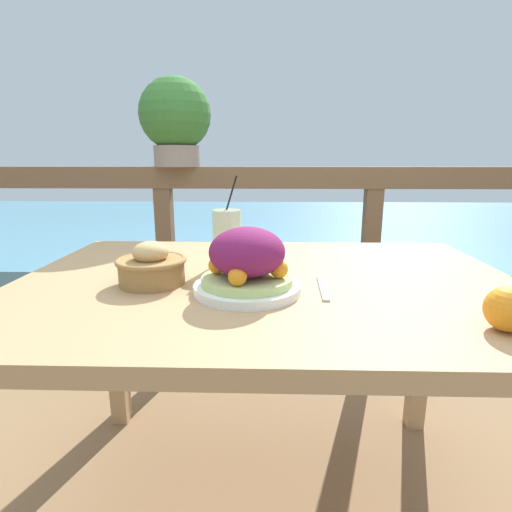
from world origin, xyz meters
TOP-DOWN VIEW (x-y plane):
  - ground_plane at (0.00, 0.00)m, footprint 12.00×12.00m
  - patio_table at (0.00, 0.00)m, footprint 1.25×0.90m
  - railing_fence at (0.00, 0.77)m, footprint 2.80×0.08m
  - sea_backdrop at (0.00, 3.27)m, footprint 12.00×4.00m
  - salad_plate at (-0.04, -0.11)m, footprint 0.24×0.24m
  - drink_glass at (-0.11, 0.11)m, footprint 0.08×0.08m
  - bread_basket at (-0.28, -0.06)m, footprint 0.17×0.17m
  - potted_plant at (-0.39, 0.77)m, footprint 0.30×0.30m
  - knife at (0.13, -0.08)m, footprint 0.02×0.18m
  - orange_near_basket at (0.42, -0.30)m, footprint 0.08×0.08m

SIDE VIEW (x-z plane):
  - ground_plane at x=0.00m, z-range 0.00..0.00m
  - sea_backdrop at x=0.00m, z-range 0.00..0.34m
  - patio_table at x=0.00m, z-range 0.27..0.97m
  - railing_fence at x=0.00m, z-range 0.22..1.18m
  - knife at x=0.13m, z-range 0.70..0.71m
  - orange_near_basket at x=0.42m, z-range 0.70..0.78m
  - bread_basket at x=-0.28m, z-range 0.70..0.80m
  - salad_plate at x=-0.04m, z-range 0.69..0.84m
  - drink_glass at x=-0.11m, z-range 0.66..0.91m
  - potted_plant at x=-0.39m, z-range 0.98..1.34m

